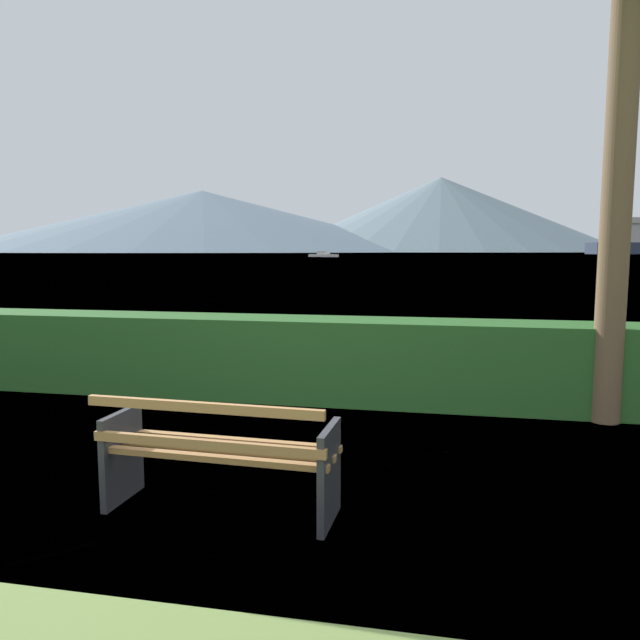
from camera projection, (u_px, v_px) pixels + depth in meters
The scene contains 6 objects.
ground_plane at pixel (223, 510), 4.31m from camera, with size 1400.00×1400.00×0.00m, color olive.
water_surface at pixel (438, 253), 305.05m from camera, with size 620.00×620.00×0.00m, color slate.
park_bench at pixel (219, 455), 4.21m from camera, with size 1.68×0.64×0.87m.
hedge_row at pixel (316, 359), 7.45m from camera, with size 9.88×0.80×1.01m, color #285B23.
sailboat_mid at pixel (323, 255), 156.54m from camera, with size 8.30×6.08×1.45m.
distant_hills at pixel (406, 219), 550.84m from camera, with size 886.92×438.18×69.34m.
Camera 1 is at (1.50, -3.91, 1.86)m, focal length 33.73 mm.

